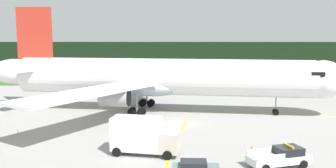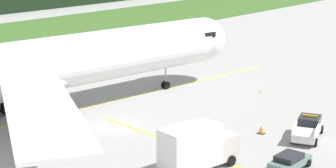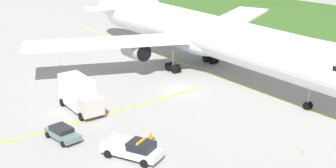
{
  "view_description": "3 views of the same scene",
  "coord_description": "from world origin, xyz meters",
  "px_view_note": "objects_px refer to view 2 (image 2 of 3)",
  "views": [
    {
      "loc": [
        -1.03,
        -48.69,
        12.05
      ],
      "look_at": [
        -1.47,
        6.45,
        4.5
      ],
      "focal_mm": 39.92,
      "sensor_mm": 36.0,
      "label": 1
    },
    {
      "loc": [
        -38.02,
        -37.68,
        17.69
      ],
      "look_at": [
        1.31,
        -5.54,
        4.92
      ],
      "focal_mm": 61.18,
      "sensor_mm": 36.0,
      "label": 2
    },
    {
      "loc": [
        38.47,
        -41.75,
        21.1
      ],
      "look_at": [
        3.18,
        -5.58,
        3.09
      ],
      "focal_mm": 51.5,
      "sensor_mm": 36.0,
      "label": 3
    }
  ],
  "objects_px": {
    "ops_pickup_truck": "(308,128)",
    "airliner": "(37,67)",
    "staff_car": "(290,161)",
    "apron_cone": "(261,130)",
    "catering_truck": "(196,147)"
  },
  "relations": [
    {
      "from": "staff_car",
      "to": "apron_cone",
      "type": "xyz_separation_m",
      "value": [
        6.13,
        6.17,
        -0.31
      ]
    },
    {
      "from": "airliner",
      "to": "staff_car",
      "type": "bearing_deg",
      "value": -81.51
    },
    {
      "from": "ops_pickup_truck",
      "to": "catering_truck",
      "type": "bearing_deg",
      "value": 165.29
    },
    {
      "from": "airliner",
      "to": "catering_truck",
      "type": "distance_m",
      "value": 20.93
    },
    {
      "from": "ops_pickup_truck",
      "to": "catering_truck",
      "type": "height_order",
      "value": "catering_truck"
    },
    {
      "from": "ops_pickup_truck",
      "to": "catering_truck",
      "type": "distance_m",
      "value": 13.25
    },
    {
      "from": "staff_car",
      "to": "apron_cone",
      "type": "height_order",
      "value": "staff_car"
    },
    {
      "from": "ops_pickup_truck",
      "to": "catering_truck",
      "type": "xyz_separation_m",
      "value": [
        -12.78,
        3.36,
        1.04
      ]
    },
    {
      "from": "airliner",
      "to": "catering_truck",
      "type": "bearing_deg",
      "value": -92.61
    },
    {
      "from": "staff_car",
      "to": "apron_cone",
      "type": "distance_m",
      "value": 8.71
    },
    {
      "from": "ops_pickup_truck",
      "to": "apron_cone",
      "type": "bearing_deg",
      "value": 114.73
    },
    {
      "from": "airliner",
      "to": "apron_cone",
      "type": "distance_m",
      "value": 23.01
    },
    {
      "from": "ops_pickup_truck",
      "to": "staff_car",
      "type": "bearing_deg",
      "value": -163.86
    },
    {
      "from": "airliner",
      "to": "apron_cone",
      "type": "height_order",
      "value": "airliner"
    },
    {
      "from": "ops_pickup_truck",
      "to": "airliner",
      "type": "bearing_deg",
      "value": 116.27
    }
  ]
}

